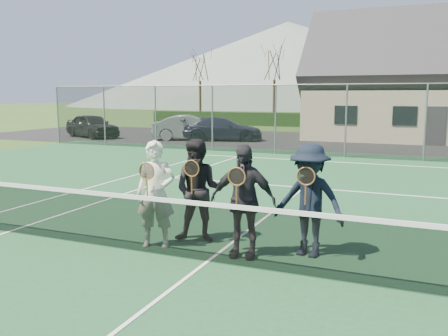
# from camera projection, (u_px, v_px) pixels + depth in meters

# --- Properties ---
(ground) EXTENTS (220.00, 220.00, 0.00)m
(ground) POSITION_uv_depth(u_px,v_px,m) (363.00, 143.00, 25.51)
(ground) COLOR #2C4B1B
(ground) RESTS_ON ground
(court_surface) EXTENTS (30.00, 30.00, 0.02)m
(court_surface) POSITION_uv_depth(u_px,v_px,m) (208.00, 262.00, 7.29)
(court_surface) COLOR #1C4C2B
(court_surface) RESTS_ON ground
(tarmac_carpark) EXTENTS (40.00, 12.00, 0.01)m
(tarmac_carpark) POSITION_uv_depth(u_px,v_px,m) (291.00, 140.00, 27.04)
(tarmac_carpark) COLOR black
(tarmac_carpark) RESTS_ON ground
(hedge_row) EXTENTS (40.00, 1.20, 1.10)m
(hedge_row) POSITION_uv_depth(u_px,v_px,m) (382.00, 122.00, 36.35)
(hedge_row) COLOR black
(hedge_row) RESTS_ON ground
(hill_west) EXTENTS (110.00, 110.00, 18.00)m
(hill_west) POSITION_uv_depth(u_px,v_px,m) (287.00, 65.00, 102.04)
(hill_west) COLOR slate
(hill_west) RESTS_ON ground
(car_a) EXTENTS (4.54, 3.23, 1.44)m
(car_a) POSITION_uv_depth(u_px,v_px,m) (92.00, 126.00, 28.81)
(car_a) COLOR black
(car_a) RESTS_ON ground
(car_b) EXTENTS (4.55, 2.94, 1.42)m
(car_b) POSITION_uv_depth(u_px,v_px,m) (190.00, 128.00, 27.13)
(car_b) COLOR gray
(car_b) RESTS_ON ground
(car_c) EXTENTS (4.89, 3.03, 1.32)m
(car_c) POSITION_uv_depth(u_px,v_px,m) (222.00, 129.00, 26.85)
(car_c) COLOR black
(car_c) RESTS_ON ground
(court_markings) EXTENTS (11.03, 23.83, 0.01)m
(court_markings) POSITION_uv_depth(u_px,v_px,m) (208.00, 262.00, 7.29)
(court_markings) COLOR white
(court_markings) RESTS_ON court_surface
(tennis_net) EXTENTS (11.68, 0.08, 1.10)m
(tennis_net) POSITION_uv_depth(u_px,v_px,m) (207.00, 229.00, 7.21)
(tennis_net) COLOR slate
(tennis_net) RESTS_ON ground
(perimeter_fence) EXTENTS (30.07, 0.07, 3.02)m
(perimeter_fence) POSITION_uv_depth(u_px,v_px,m) (346.00, 121.00, 19.36)
(perimeter_fence) COLOR slate
(perimeter_fence) RESTS_ON ground
(clubhouse) EXTENTS (15.60, 8.20, 7.70)m
(clubhouse) POSITION_uv_depth(u_px,v_px,m) (447.00, 70.00, 27.00)
(clubhouse) COLOR beige
(clubhouse) RESTS_ON ground
(tree_a) EXTENTS (3.20, 3.20, 7.77)m
(tree_a) POSITION_uv_depth(u_px,v_px,m) (200.00, 59.00, 42.61)
(tree_a) COLOR #372614
(tree_a) RESTS_ON ground
(tree_b) EXTENTS (3.20, 3.20, 7.77)m
(tree_b) POSITION_uv_depth(u_px,v_px,m) (275.00, 56.00, 39.92)
(tree_b) COLOR #382514
(tree_b) RESTS_ON ground
(tree_c) EXTENTS (3.20, 3.20, 7.77)m
(tree_c) POSITION_uv_depth(u_px,v_px,m) (415.00, 52.00, 35.70)
(tree_c) COLOR #3B2915
(tree_c) RESTS_ON ground
(player_a) EXTENTS (0.76, 0.62, 1.80)m
(player_a) POSITION_uv_depth(u_px,v_px,m) (156.00, 194.00, 7.93)
(player_a) COLOR white
(player_a) RESTS_ON court_surface
(player_b) EXTENTS (1.02, 0.88, 1.80)m
(player_b) POSITION_uv_depth(u_px,v_px,m) (199.00, 191.00, 8.22)
(player_b) COLOR black
(player_b) RESTS_ON court_surface
(player_c) EXTENTS (1.09, 0.55, 1.80)m
(player_c) POSITION_uv_depth(u_px,v_px,m) (243.00, 201.00, 7.43)
(player_c) COLOR #232227
(player_c) RESTS_ON court_surface
(player_d) EXTENTS (1.26, 0.86, 1.80)m
(player_d) POSITION_uv_depth(u_px,v_px,m) (309.00, 200.00, 7.46)
(player_d) COLOR black
(player_d) RESTS_ON court_surface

